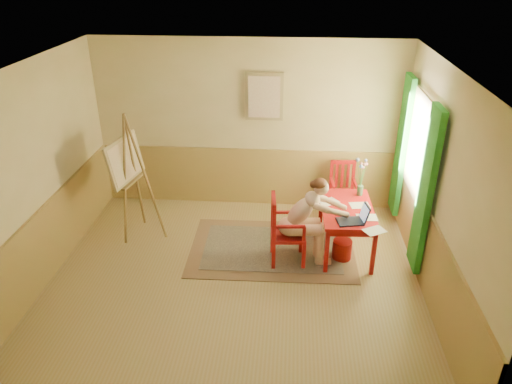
# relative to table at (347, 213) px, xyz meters

# --- Properties ---
(room) EXTENTS (5.04, 4.54, 2.84)m
(room) POSITION_rel_table_xyz_m (-1.52, -0.81, 0.77)
(room) COLOR #A28A57
(room) RESTS_ON ground
(wainscot) EXTENTS (5.00, 4.50, 1.00)m
(wainscot) POSITION_rel_table_xyz_m (-1.52, -0.02, -0.13)
(wainscot) COLOR tan
(wainscot) RESTS_ON room
(window) EXTENTS (0.12, 2.01, 2.20)m
(window) POSITION_rel_table_xyz_m (0.90, 0.29, 0.71)
(window) COLOR white
(window) RESTS_ON room
(wall_portrait) EXTENTS (0.60, 0.05, 0.76)m
(wall_portrait) POSITION_rel_table_xyz_m (-1.27, 1.39, 1.27)
(wall_portrait) COLOR tan
(wall_portrait) RESTS_ON room
(rug) EXTENTS (2.43, 1.65, 0.02)m
(rug) POSITION_rel_table_xyz_m (-1.05, -0.04, -0.62)
(rug) COLOR #8C7251
(rug) RESTS_ON room
(table) EXTENTS (0.76, 1.22, 0.72)m
(table) POSITION_rel_table_xyz_m (0.00, 0.00, 0.00)
(table) COLOR #B41515
(table) RESTS_ON room
(chair_left) EXTENTS (0.50, 0.48, 1.01)m
(chair_left) POSITION_rel_table_xyz_m (-0.87, -0.32, -0.13)
(chair_left) COLOR #B41515
(chair_left) RESTS_ON room
(chair_back) EXTENTS (0.43, 0.45, 0.93)m
(chair_back) POSITION_rel_table_xyz_m (0.04, 1.08, -0.17)
(chair_back) COLOR #B41515
(chair_back) RESTS_ON room
(figure) EXTENTS (0.97, 0.45, 1.29)m
(figure) POSITION_rel_table_xyz_m (-0.58, -0.30, 0.08)
(figure) COLOR beige
(figure) RESTS_ON room
(laptop) EXTENTS (0.44, 0.31, 0.24)m
(laptop) POSITION_rel_table_xyz_m (0.06, -0.39, 0.14)
(laptop) COLOR #1E2338
(laptop) RESTS_ON table
(papers) EXTENTS (0.88, 1.07, 0.00)m
(papers) POSITION_rel_table_xyz_m (0.11, -0.16, 0.09)
(papers) COLOR white
(papers) RESTS_ON table
(vase) EXTENTS (0.19, 0.28, 0.56)m
(vase) POSITION_rel_table_xyz_m (0.21, 0.43, 0.34)
(vase) COLOR #3F724C
(vase) RESTS_ON table
(wastebasket) EXTENTS (0.35, 0.35, 0.29)m
(wastebasket) POSITION_rel_table_xyz_m (-0.05, -0.20, -0.48)
(wastebasket) COLOR #AD1712
(wastebasket) RESTS_ON room
(easel) EXTENTS (0.71, 0.87, 1.94)m
(easel) POSITION_rel_table_xyz_m (-3.20, 0.27, 0.52)
(easel) COLOR olive
(easel) RESTS_ON room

